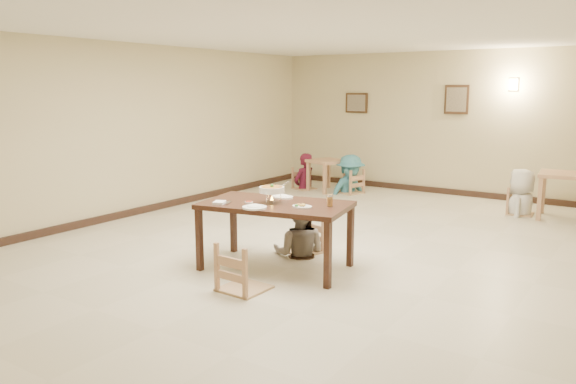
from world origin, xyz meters
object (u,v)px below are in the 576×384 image
Objects in this scene: bg_chair_ll at (304,169)px; bg_chair_lr at (350,170)px; bg_diner_a at (304,153)px; main_table at (276,209)px; bg_diner_c at (523,169)px; bg_diner_b at (351,155)px; bg_table_left at (327,166)px; bg_table_right at (565,181)px; bg_chair_rl at (522,189)px; curry_warmer at (272,190)px; main_diner at (300,199)px; drink_glass at (330,201)px; chair_far at (304,221)px; chair_near at (244,245)px.

bg_chair_lr is (1.08, 0.14, 0.04)m from bg_chair_ll.
main_table is at bearing 40.20° from bg_diner_a.
bg_diner_b is at bearing -94.37° from bg_diner_c.
bg_table_left is 0.54× the size of bg_diner_c.
bg_table_left is 1.02× the size of bg_table_right.
bg_chair_ll is (-0.54, -0.07, -0.11)m from bg_table_left.
bg_table_left is at bearing 108.45° from bg_diner_a.
bg_diner_b is (-3.51, 0.15, 0.37)m from bg_chair_rl.
curry_warmer is at bearing 154.39° from bg_chair_rl.
bg_table_right is at bearing -0.59° from bg_table_left.
bg_chair_rl reaches higher than main_table.
curry_warmer is at bearing -153.84° from main_table.
main_table is at bearing -66.59° from bg_table_left.
bg_chair_rl is at bearing 69.12° from curry_warmer.
curry_warmer is 0.40× the size of bg_table_right.
main_diner is 0.93× the size of bg_diner_c.
curry_warmer is at bearing 71.60° from main_diner.
bg_table_left is at bearing 84.15° from bg_chair_rl.
bg_table_left is (-2.18, 5.04, -0.20)m from main_table.
bg_table_left is at bearing 179.41° from bg_table_right.
bg_table_right is at bearing 68.62° from drink_glass.
bg_table_left is at bearing 120.32° from drink_glass.
bg_chair_ll is 4.61m from bg_diner_c.
chair_far is 4.97m from bg_table_right.
bg_diner_a is at bearing 85.11° from bg_chair_rl.
bg_chair_ll is at bearing -61.79° from chair_near.
bg_chair_rl is at bearing 105.73° from bg_chair_lr.
bg_chair_rl is (4.59, -0.01, 0.01)m from bg_chair_ll.
bg_table_right is (2.54, 4.99, -0.09)m from main_table.
bg_chair_lr is at bearing -131.18° from bg_diner_b.
bg_table_right is at bearing 101.70° from bg_diner_a.
drink_glass is at bearing 46.72° from bg_diner_a.
curry_warmer reaches higher than drink_glass.
drink_glass is 5.64m from bg_table_left.
bg_chair_lr is (-1.61, 5.14, -0.50)m from curry_warmer.
bg_table_right is 0.69m from bg_diner_c.
chair_near reaches higher than main_table.
drink_glass reaches higher than main_table.
curry_warmer reaches higher than chair_far.
main_table is at bearing -139.94° from bg_diner_b.
bg_chair_rl is at bearing -71.94° from bg_chair_ll.
curry_warmer reaches higher than bg_table_left.
chair_far is 1.02× the size of bg_table_right.
bg_chair_rl is (1.21, 4.78, -0.44)m from drink_glass.
bg_chair_rl reaches higher than bg_chair_ll.
chair_near is 6.20m from bg_chair_lr.
bg_diner_c is (3.51, -0.15, -0.01)m from bg_diner_b.
main_table is 1.96× the size of bg_chair_lr.
main_table is 2.14× the size of bg_chair_ll.
chair_far is 1.05m from drink_glass.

